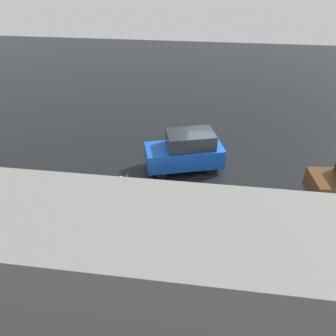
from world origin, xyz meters
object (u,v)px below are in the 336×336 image
object	(u,v)px
fire_hydrant	(144,195)
moving_hatchback	(186,151)
pedestrian	(122,186)
sign_post	(128,193)

from	to	relation	value
fire_hydrant	moving_hatchback	bearing A→B (deg)	-117.52
pedestrian	sign_post	bearing A→B (deg)	114.52
pedestrian	fire_hydrant	bearing A→B (deg)	173.17
moving_hatchback	sign_post	distance (m)	4.92
fire_hydrant	pedestrian	size ratio (longest dim) A/B	0.66
moving_hatchback	sign_post	bearing A→B (deg)	67.28
fire_hydrant	pedestrian	xyz separation A→B (m)	(1.03, -0.12, 0.28)
pedestrian	moving_hatchback	bearing A→B (deg)	-131.92
pedestrian	sign_post	world-z (taller)	sign_post
sign_post	pedestrian	bearing A→B (deg)	-65.48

